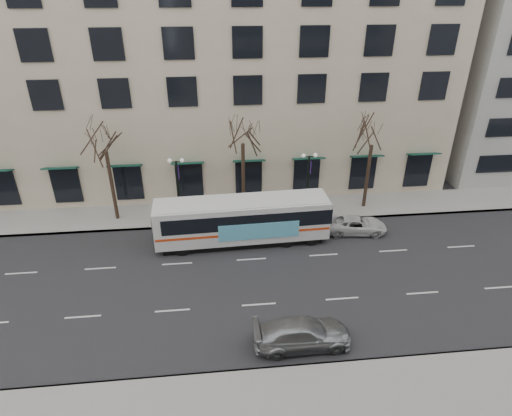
{
  "coord_description": "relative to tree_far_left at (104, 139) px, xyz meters",
  "views": [
    {
      "loc": [
        -2.17,
        -21.54,
        16.82
      ],
      "look_at": [
        0.3,
        2.2,
        4.0
      ],
      "focal_mm": 30.0,
      "sensor_mm": 36.0,
      "label": 1
    }
  ],
  "objects": [
    {
      "name": "building_hotel",
      "position": [
        8.0,
        12.2,
        5.3
      ],
      "size": [
        40.0,
        20.0,
        24.0
      ],
      "primitive_type": "cube",
      "color": "#BCAE8F",
      "rests_on": "ground"
    },
    {
      "name": "tree_far_mid",
      "position": [
        10.0,
        0.0,
        0.21
      ],
      "size": [
        3.6,
        3.6,
        8.55
      ],
      "color": "black",
      "rests_on": "ground"
    },
    {
      "name": "white_pickup",
      "position": [
        18.17,
        -3.74,
        -6.09
      ],
      "size": [
        4.63,
        2.55,
        1.23
      ],
      "primitive_type": "imported",
      "rotation": [
        0.0,
        0.0,
        1.45
      ],
      "color": "silver",
      "rests_on": "ground"
    },
    {
      "name": "sidewalk_far",
      "position": [
        15.0,
        0.2,
        -6.62
      ],
      "size": [
        80.0,
        4.0,
        0.15
      ],
      "primitive_type": "cube",
      "color": "gray",
      "rests_on": "ground"
    },
    {
      "name": "silver_car",
      "position": [
        11.89,
        -14.39,
        -5.96
      ],
      "size": [
        5.11,
        2.16,
        1.47
      ],
      "primitive_type": "imported",
      "rotation": [
        0.0,
        0.0,
        1.59
      ],
      "color": "#93979A",
      "rests_on": "ground"
    },
    {
      "name": "tree_far_left",
      "position": [
        0.0,
        0.0,
        0.0
      ],
      "size": [
        3.6,
        3.6,
        8.34
      ],
      "color": "black",
      "rests_on": "ground"
    },
    {
      "name": "tree_far_right",
      "position": [
        20.0,
        0.0,
        -0.28
      ],
      "size": [
        3.6,
        3.6,
        8.06
      ],
      "color": "black",
      "rests_on": "ground"
    },
    {
      "name": "lamp_post_right",
      "position": [
        15.01,
        -0.6,
        -3.75
      ],
      "size": [
        1.22,
        0.45,
        5.21
      ],
      "color": "black",
      "rests_on": "ground"
    },
    {
      "name": "ground",
      "position": [
        10.0,
        -8.8,
        -6.7
      ],
      "size": [
        160.0,
        160.0,
        0.0
      ],
      "primitive_type": "plane",
      "color": "black",
      "rests_on": "ground"
    },
    {
      "name": "lamp_post_left",
      "position": [
        5.01,
        -0.6,
        -3.75
      ],
      "size": [
        1.22,
        0.45,
        5.21
      ],
      "color": "black",
      "rests_on": "ground"
    },
    {
      "name": "city_bus",
      "position": [
        9.66,
        -4.15,
        -4.89
      ],
      "size": [
        12.33,
        3.12,
        3.32
      ],
      "rotation": [
        0.0,
        0.0,
        0.04
      ],
      "color": "silver",
      "rests_on": "ground"
    }
  ]
}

